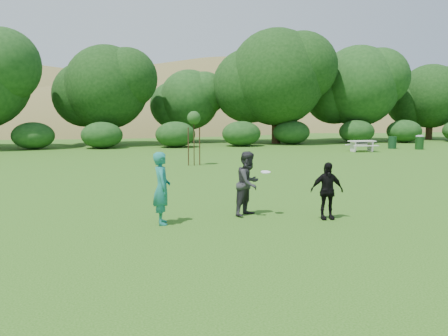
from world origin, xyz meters
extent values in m
plane|color=#19470C|center=(0.00, 0.00, 0.00)|extent=(120.00, 120.00, 0.00)
imported|color=#197269|center=(-2.24, 0.32, 0.95)|extent=(0.46, 0.69, 1.89)
imported|color=#2A292C|center=(0.24, 0.87, 0.91)|extent=(1.11, 1.10, 1.81)
imported|color=black|center=(2.19, -0.06, 0.78)|extent=(0.94, 0.45, 1.56)
cylinder|color=#153B1E|center=(16.73, 20.97, 0.45)|extent=(0.60, 0.60, 0.90)
cylinder|color=white|center=(0.68, 0.67, 1.24)|extent=(0.27, 0.27, 0.06)
cylinder|color=#352115|center=(0.64, 13.34, 1.25)|extent=(0.05, 0.05, 2.50)
sphere|color=#244D1B|center=(0.64, 13.34, 2.50)|extent=(0.70, 0.70, 0.70)
cylinder|color=#382215|center=(0.34, 13.34, 1.00)|extent=(0.06, 0.06, 2.00)
cylinder|color=#382316|center=(0.94, 13.34, 1.00)|extent=(0.06, 0.06, 2.00)
cube|color=beige|center=(13.31, 19.13, 0.72)|extent=(1.80, 0.75, 0.08)
cube|color=beige|center=(12.66, 19.13, 0.34)|extent=(0.10, 0.70, 0.68)
cube|color=#B7B6AB|center=(13.96, 19.13, 0.34)|extent=(0.10, 0.70, 0.68)
cube|color=beige|center=(13.31, 18.53, 0.44)|extent=(1.80, 0.28, 0.06)
cube|color=#BAB9AB|center=(13.31, 19.73, 0.44)|extent=(1.80, 0.28, 0.06)
cylinder|color=#153C16|center=(18.29, 19.91, 0.45)|extent=(0.60, 0.60, 0.90)
ellipsoid|color=gray|center=(18.29, 19.91, 0.95)|extent=(0.60, 0.60, 0.20)
ellipsoid|color=olive|center=(20.00, 72.00, -14.30)|extent=(100.00, 64.00, 52.00)
ellipsoid|color=olive|center=(-5.00, 58.00, -7.70)|extent=(80.00, 50.00, 28.00)
ellipsoid|color=olive|center=(30.00, 60.00, -6.60)|extent=(60.00, 44.00, 24.00)
cylinder|color=#3A2616|center=(-4.00, 29.00, 1.40)|extent=(0.68, 0.68, 2.80)
sphere|color=#194214|center=(-4.00, 29.00, 4.66)|extent=(6.73, 6.73, 6.73)
cylinder|color=#3A2616|center=(3.00, 31.00, 1.14)|extent=(0.60, 0.60, 2.27)
sphere|color=#194214|center=(3.00, 31.00, 3.71)|extent=(5.22, 5.22, 5.22)
cylinder|color=#3A2616|center=(10.00, 28.00, 1.66)|extent=(0.76, 0.76, 3.32)
sphere|color=#194214|center=(10.00, 28.00, 5.56)|extent=(8.12, 8.12, 8.12)
cylinder|color=#3A2616|center=(18.00, 29.00, 1.49)|extent=(0.71, 0.71, 2.97)
sphere|color=#194214|center=(18.00, 29.00, 4.96)|extent=(7.19, 7.19, 7.19)
cylinder|color=#3A2616|center=(26.00, 30.00, 1.22)|extent=(0.62, 0.62, 2.45)
sphere|color=#194214|center=(26.00, 30.00, 4.11)|extent=(6.03, 6.03, 6.03)
camera|label=1|loc=(-3.38, -12.51, 3.02)|focal=40.00mm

